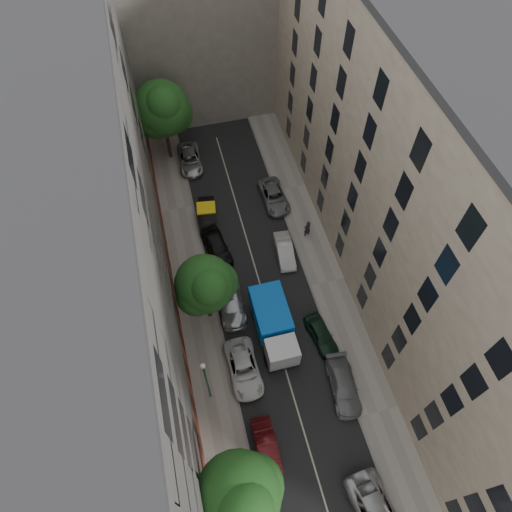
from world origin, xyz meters
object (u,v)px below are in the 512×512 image
object	(u,v)px
car_left_2	(244,369)
car_right_4	(274,196)
car_left_1	(267,446)
car_left_3	(231,302)
lamp_post	(206,378)
tree_near	(240,498)
car_right_3	(285,251)
car_left_5	(207,216)
tarp_truck	(274,325)
car_left_4	(217,246)
tree_mid	(206,286)
pedestrian	(307,229)
tree_far	(163,111)
car_right_1	(343,386)
car_right_2	(321,334)
car_left_6	(190,159)

from	to	relation	value
car_left_2	car_right_4	xyz separation A→B (m)	(6.59, 15.60, -0.02)
car_left_1	car_left_3	distance (m)	11.20
lamp_post	tree_near	bearing A→B (deg)	-85.27
car_left_2	car_right_3	distance (m)	11.07
car_left_5	tree_near	world-z (taller)	tree_near
tarp_truck	car_left_1	xyz separation A→B (m)	(-2.67, -8.05, -0.93)
car_left_4	tree_mid	world-z (taller)	tree_mid
tarp_truck	tree_near	xyz separation A→B (m)	(-5.04, -11.24, 4.85)
car_right_4	car_left_1	bearing A→B (deg)	-108.58
tree_near	car_left_2	bearing A→B (deg)	76.45
tree_mid	pedestrian	size ratio (longest dim) A/B	3.75
car_left_4	lamp_post	distance (m)	13.17
tarp_truck	car_left_2	distance (m)	3.92
car_left_4	car_right_3	size ratio (longest dim) A/B	1.12
tree_far	car_right_4	bearing A→B (deg)	-43.66
car_right_1	car_right_4	bearing A→B (deg)	95.37
car_left_2	pedestrian	xyz separation A→B (m)	(8.35, 10.90, 0.42)
car_left_2	tree_near	bearing A→B (deg)	-103.98
tree_mid	tree_far	world-z (taller)	tree_far
car_left_3	tree_near	bearing A→B (deg)	-97.70
car_right_1	car_left_3	bearing A→B (deg)	131.82
car_left_2	car_left_5	distance (m)	14.80
car_left_4	car_right_2	world-z (taller)	car_left_4
car_left_5	tree_near	size ratio (longest dim) A/B	0.47
car_right_3	lamp_post	distance (m)	14.06
car_left_3	tree_mid	distance (m)	4.46
car_left_5	tree_far	world-z (taller)	tree_far
car_right_4	tree_mid	distance (m)	13.84
car_left_5	car_right_2	bearing A→B (deg)	-57.53
car_right_3	tree_mid	world-z (taller)	tree_mid
car_left_6	car_right_1	world-z (taller)	car_right_1
pedestrian	tree_near	bearing A→B (deg)	45.21
car_left_5	car_right_2	distance (m)	15.00
pedestrian	lamp_post	bearing A→B (deg)	30.71
car_left_5	car_left_2	bearing A→B (deg)	-82.77
car_left_6	tree_near	size ratio (longest dim) A/B	0.52
tree_mid	tree_far	bearing A→B (deg)	91.41
car_right_3	pedestrian	size ratio (longest dim) A/B	2.09
car_right_2	tree_far	world-z (taller)	tree_far
car_left_3	car_right_3	distance (m)	6.77
lamp_post	car_left_2	bearing A→B (deg)	23.73
lamp_post	pedestrian	distance (m)	16.68
car_right_2	tree_near	distance (m)	14.35
tarp_truck	pedestrian	world-z (taller)	tarp_truck
car_left_1	lamp_post	distance (m)	6.28
car_left_2	car_left_4	bearing A→B (deg)	88.26
car_right_3	lamp_post	bearing A→B (deg)	-124.07
car_left_5	car_right_2	xyz separation A→B (m)	(6.33, -13.60, -0.07)
car_left_2	car_left_3	size ratio (longest dim) A/B	0.99
tree_mid	lamp_post	world-z (taller)	tree_mid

